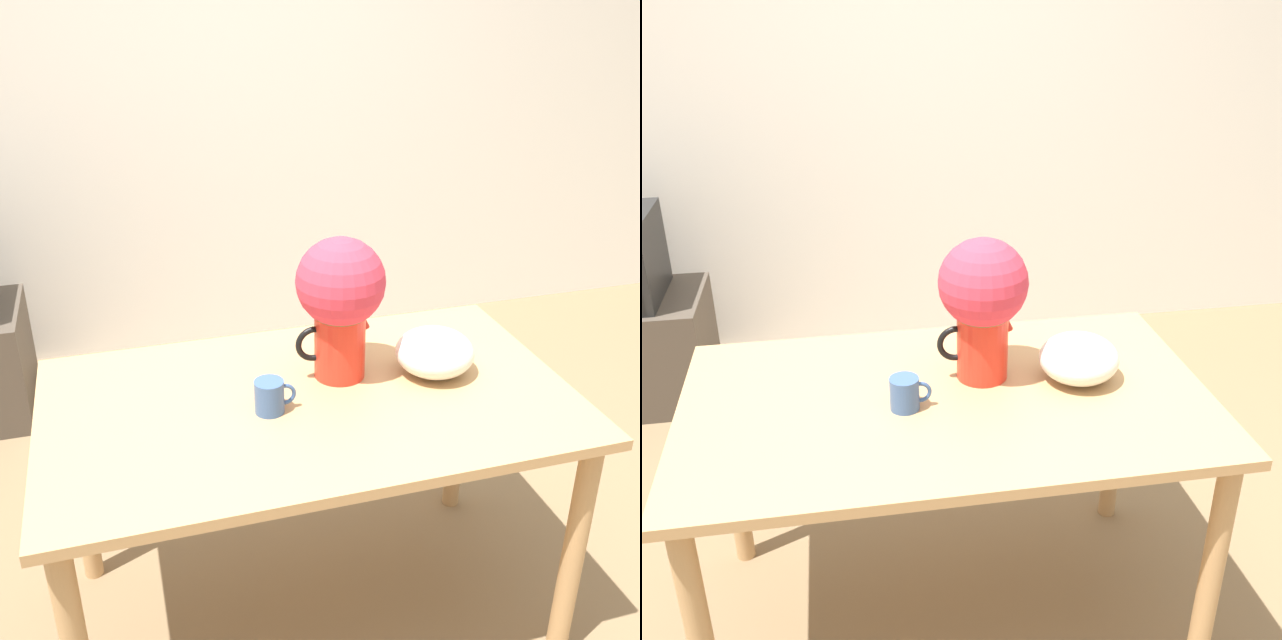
{
  "view_description": "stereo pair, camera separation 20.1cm",
  "coord_description": "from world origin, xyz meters",
  "views": [
    {
      "loc": [
        -0.59,
        -1.65,
        1.83
      ],
      "look_at": [
        -0.08,
        0.09,
        0.96
      ],
      "focal_mm": 42.0,
      "sensor_mm": 36.0,
      "label": 1
    },
    {
      "loc": [
        -0.39,
        -1.7,
        1.83
      ],
      "look_at": [
        -0.08,
        0.09,
        0.96
      ],
      "focal_mm": 42.0,
      "sensor_mm": 36.0,
      "label": 2
    }
  ],
  "objects": [
    {
      "name": "ground_plane",
      "position": [
        0.0,
        0.0,
        0.0
      ],
      "size": [
        12.0,
        12.0,
        0.0
      ],
      "primitive_type": "plane",
      "color": "#7F6647"
    },
    {
      "name": "wall_back",
      "position": [
        0.0,
        1.99,
        1.3
      ],
      "size": [
        8.0,
        0.05,
        2.6
      ],
      "color": "silver",
      "rests_on": "ground_plane"
    },
    {
      "name": "table",
      "position": [
        -0.13,
        0.0,
        0.67
      ],
      "size": [
        1.41,
        0.83,
        0.78
      ],
      "color": "tan",
      "rests_on": "ground_plane"
    },
    {
      "name": "flower_vase",
      "position": [
        -0.02,
        0.09,
        1.02
      ],
      "size": [
        0.25,
        0.24,
        0.4
      ],
      "color": "red",
      "rests_on": "table"
    },
    {
      "name": "coffee_mug",
      "position": [
        -0.25,
        -0.04,
        0.83
      ],
      "size": [
        0.11,
        0.08,
        0.09
      ],
      "color": "#385689",
      "rests_on": "table"
    },
    {
      "name": "white_bowl",
      "position": [
        0.24,
        0.03,
        0.84
      ],
      "size": [
        0.22,
        0.22,
        0.13
      ],
      "color": "silver",
      "rests_on": "table"
    }
  ]
}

